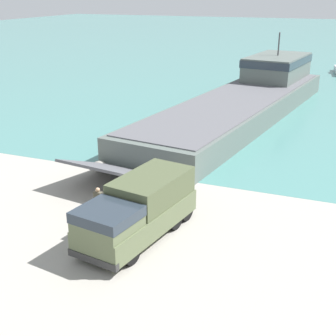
{
  "coord_description": "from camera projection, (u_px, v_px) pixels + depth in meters",
  "views": [
    {
      "loc": [
        9.55,
        -19.29,
        11.09
      ],
      "look_at": [
        0.44,
        3.5,
        1.7
      ],
      "focal_mm": 50.0,
      "sensor_mm": 36.0,
      "label": 1
    }
  ],
  "objects": [
    {
      "name": "shoreline_rock_b",
      "position": [
        103.0,
        165.0,
        31.57
      ],
      "size": [
        0.64,
        0.64,
        0.64
      ],
      "primitive_type": "sphere",
      "color": "gray",
      "rests_on": "ground_plane"
    },
    {
      "name": "landing_craft",
      "position": [
        248.0,
        96.0,
        44.5
      ],
      "size": [
        11.69,
        37.31,
        6.84
      ],
      "rotation": [
        0.0,
        0.0,
        -0.14
      ],
      "color": "#56605B",
      "rests_on": "ground_plane"
    },
    {
      "name": "water_surface",
      "position": [
        315.0,
        41.0,
        107.19
      ],
      "size": [
        240.0,
        180.0,
        0.01
      ],
      "primitive_type": "cube",
      "color": "#477F7A",
      "rests_on": "ground_plane"
    },
    {
      "name": "ground_plane",
      "position": [
        135.0,
        220.0,
        24.0
      ],
      "size": [
        240.0,
        240.0,
        0.0
      ],
      "primitive_type": "plane",
      "color": "#9E998E"
    },
    {
      "name": "soldier_on_ramp",
      "position": [
        98.0,
        201.0,
        23.79
      ],
      "size": [
        0.45,
        0.26,
        1.75
      ],
      "rotation": [
        0.0,
        0.0,
        4.66
      ],
      "color": "#4C4738",
      "rests_on": "ground_plane"
    },
    {
      "name": "shoreline_rock_a",
      "position": [
        100.0,
        169.0,
        30.89
      ],
      "size": [
        1.08,
        1.08,
        1.08
      ],
      "primitive_type": "sphere",
      "color": "gray",
      "rests_on": "ground_plane"
    },
    {
      "name": "military_truck",
      "position": [
        138.0,
        209.0,
        21.91
      ],
      "size": [
        3.67,
        7.23,
        2.75
      ],
      "rotation": [
        0.0,
        0.0,
        -1.74
      ],
      "color": "#566042",
      "rests_on": "ground_plane"
    }
  ]
}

